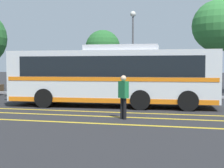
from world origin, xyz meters
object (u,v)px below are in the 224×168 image
at_px(parked_car_1, 50,87).
at_px(transit_bus, 112,75).
at_px(parked_car_2, 136,88).
at_px(tree_1, 218,26).
at_px(pedestrian_0, 123,94).
at_px(tree_3, 103,48).
at_px(street_lamp, 133,39).

bearing_deg(parked_car_1, transit_bus, 53.10).
xyz_separation_m(parked_car_1, parked_car_2, (6.21, 0.02, -0.01)).
relative_size(parked_car_1, tree_1, 0.57).
bearing_deg(transit_bus, parked_car_2, -11.74).
bearing_deg(transit_bus, parked_car_1, 49.82).
distance_m(transit_bus, pedestrian_0, 4.28).
bearing_deg(pedestrian_0, tree_3, -33.49).
bearing_deg(pedestrian_0, tree_1, -74.00).
relative_size(transit_bus, tree_3, 2.11).
bearing_deg(transit_bus, tree_3, 14.71).
distance_m(parked_car_1, parked_car_2, 6.21).
bearing_deg(parked_car_2, tree_1, -59.85).
distance_m(parked_car_2, tree_3, 7.83).
xyz_separation_m(parked_car_2, tree_3, (-3.92, 6.02, 3.12)).
relative_size(transit_bus, parked_car_1, 2.87).
bearing_deg(parked_car_2, tree_3, 32.76).
height_order(pedestrian_0, tree_1, tree_1).
bearing_deg(parked_car_2, parked_car_1, 89.90).
height_order(transit_bus, parked_car_1, transit_bus).
xyz_separation_m(tree_1, tree_3, (-9.38, 2.82, -1.25)).
relative_size(parked_car_2, street_lamp, 0.75).
bearing_deg(tree_3, parked_car_2, -56.96).
bearing_deg(tree_1, parked_car_1, -164.54).
distance_m(transit_bus, tree_3, 10.98).
bearing_deg(tree_1, street_lamp, -178.60).
xyz_separation_m(transit_bus, parked_car_2, (0.66, 4.25, -0.97)).
xyz_separation_m(pedestrian_0, tree_3, (-4.65, 14.25, 2.82)).
bearing_deg(transit_bus, pedestrian_0, -163.51).
xyz_separation_m(transit_bus, parked_car_1, (-5.54, 4.23, -0.96)).
height_order(transit_bus, street_lamp, street_lamp).
bearing_deg(street_lamp, pedestrian_0, -82.51).
distance_m(parked_car_1, pedestrian_0, 10.76).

